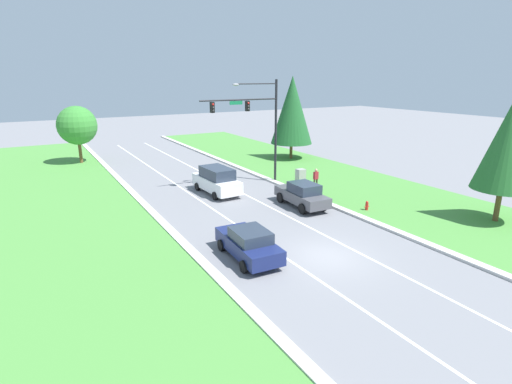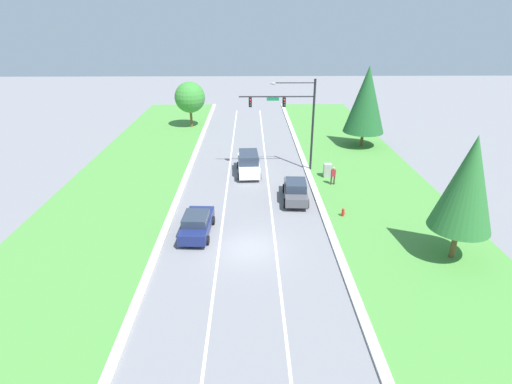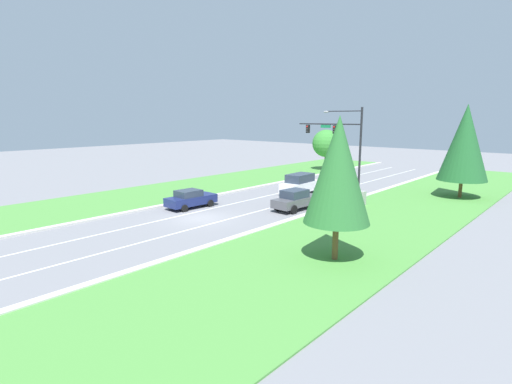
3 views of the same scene
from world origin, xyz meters
The scene contains 17 objects.
ground_plane centered at (0.00, 0.00, 0.00)m, with size 160.00×160.00×0.00m, color slate.
curb_strip_right centered at (5.65, 0.00, 0.07)m, with size 0.50×90.00×0.15m.
curb_strip_left centered at (-5.65, 0.00, 0.07)m, with size 0.50×90.00×0.15m.
grass_verge_right centered at (10.90, 0.00, 0.04)m, with size 10.00×90.00×0.08m.
grass_verge_left centered at (-10.90, 0.00, 0.04)m, with size 10.00×90.00×0.08m.
lane_stripe_inner_left centered at (-1.80, 0.00, 0.00)m, with size 0.14×81.00×0.01m.
lane_stripe_inner_right centered at (1.80, 0.00, 0.00)m, with size 0.14×81.00×0.01m.
traffic_signal_mast centered at (4.13, 14.00, 5.59)m, with size 6.81×0.41×8.50m.
navy_sedan centered at (-3.39, 1.86, 0.78)m, with size 2.14×4.48×1.55m.
graphite_sedan centered at (3.80, 7.18, 0.87)m, with size 2.13×4.72×1.72m.
white_suv centered at (0.07, 13.15, 1.03)m, with size 2.26×5.04×2.06m.
utility_cabinet centered at (7.24, 12.06, 0.66)m, with size 0.70×0.60×1.32m.
pedestrian centered at (7.38, 10.22, 0.94)m, with size 0.40×0.24×1.69m.
fire_hydrant centered at (6.99, 4.21, 0.34)m, with size 0.34×0.20×0.70m.
conifer_near_right_tree centered at (12.80, 21.42, 5.28)m, with size 4.44×4.44×8.84m.
oak_near_left_tree centered at (-7.50, 30.36, 3.93)m, with size 3.92×3.92×5.90m.
conifer_far_right_tree centered at (12.41, -1.32, 4.90)m, with size 3.51×3.51×7.72m.
Camera 1 is at (-12.20, -14.07, 8.68)m, focal length 28.00 mm.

